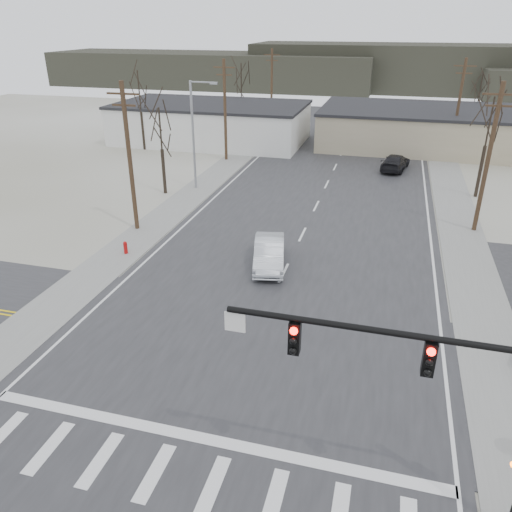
# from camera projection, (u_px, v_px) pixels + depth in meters

# --- Properties ---
(ground) EXTENTS (140.00, 140.00, 0.00)m
(ground) POSITION_uv_depth(u_px,v_px,m) (245.00, 353.00, 22.16)
(ground) COLOR silver
(ground) RESTS_ON ground
(main_road) EXTENTS (18.00, 110.00, 0.05)m
(main_road) POSITION_uv_depth(u_px,v_px,m) (305.00, 229.00, 35.22)
(main_road) COLOR #29282B
(main_road) RESTS_ON ground
(cross_road) EXTENTS (90.00, 10.00, 0.04)m
(cross_road) POSITION_uv_depth(u_px,v_px,m) (245.00, 353.00, 22.15)
(cross_road) COLOR #29282B
(cross_road) RESTS_ON ground
(sidewalk_left) EXTENTS (3.00, 90.00, 0.06)m
(sidewalk_left) POSITION_uv_depth(u_px,v_px,m) (192.00, 195.00, 42.10)
(sidewalk_left) COLOR gray
(sidewalk_left) RESTS_ON ground
(sidewalk_right) EXTENTS (3.00, 90.00, 0.06)m
(sidewalk_right) POSITION_uv_depth(u_px,v_px,m) (458.00, 219.00, 37.05)
(sidewalk_right) COLOR gray
(sidewalk_right) RESTS_ON ground
(traffic_signal_mast) EXTENTS (8.95, 0.43, 7.20)m
(traffic_signal_mast) POSITION_uv_depth(u_px,v_px,m) (468.00, 394.00, 12.87)
(traffic_signal_mast) COLOR black
(traffic_signal_mast) RESTS_ON ground
(fire_hydrant) EXTENTS (0.24, 0.24, 0.87)m
(fire_hydrant) POSITION_uv_depth(u_px,v_px,m) (126.00, 248.00, 31.37)
(fire_hydrant) COLOR #A50C0C
(fire_hydrant) RESTS_ON ground
(building_left_far) EXTENTS (22.30, 12.30, 4.50)m
(building_left_far) POSITION_uv_depth(u_px,v_px,m) (211.00, 122.00, 59.86)
(building_left_far) COLOR silver
(building_left_far) RESTS_ON ground
(building_right_far) EXTENTS (26.30, 14.30, 4.30)m
(building_right_far) POSITION_uv_depth(u_px,v_px,m) (437.00, 128.00, 57.19)
(building_right_far) COLOR tan
(building_right_far) RESTS_ON ground
(upole_left_b) EXTENTS (2.20, 0.30, 10.00)m
(upole_left_b) POSITION_uv_depth(u_px,v_px,m) (129.00, 156.00, 33.12)
(upole_left_b) COLOR #432F1F
(upole_left_b) RESTS_ON ground
(upole_left_c) EXTENTS (2.20, 0.30, 10.00)m
(upole_left_c) POSITION_uv_depth(u_px,v_px,m) (225.00, 109.00, 50.54)
(upole_left_c) COLOR #432F1F
(upole_left_c) RESTS_ON ground
(upole_left_d) EXTENTS (2.20, 0.30, 10.00)m
(upole_left_d) POSITION_uv_depth(u_px,v_px,m) (272.00, 86.00, 67.97)
(upole_left_d) COLOR #432F1F
(upole_left_d) RESTS_ON ground
(upole_right_a) EXTENTS (2.20, 0.30, 10.00)m
(upole_right_a) POSITION_uv_depth(u_px,v_px,m) (488.00, 157.00, 32.86)
(upole_right_a) COLOR #432F1F
(upole_right_a) RESTS_ON ground
(upole_right_b) EXTENTS (2.20, 0.30, 10.00)m
(upole_right_b) POSITION_uv_depth(u_px,v_px,m) (458.00, 106.00, 52.03)
(upole_right_b) COLOR #432F1F
(upole_right_b) RESTS_ON ground
(streetlight_main) EXTENTS (2.40, 0.25, 9.00)m
(streetlight_main) POSITION_uv_depth(u_px,v_px,m) (195.00, 130.00, 41.72)
(streetlight_main) COLOR gray
(streetlight_main) RESTS_ON ground
(tree_left_near) EXTENTS (3.30, 3.30, 7.35)m
(tree_left_near) POSITION_uv_depth(u_px,v_px,m) (161.00, 131.00, 40.44)
(tree_left_near) COLOR #2F241C
(tree_left_near) RESTS_ON ground
(tree_right_mid) EXTENTS (3.74, 3.74, 8.33)m
(tree_right_mid) POSITION_uv_depth(u_px,v_px,m) (489.00, 125.00, 39.29)
(tree_right_mid) COLOR #2F241C
(tree_right_mid) RESTS_ON ground
(tree_left_far) EXTENTS (3.96, 3.96, 8.82)m
(tree_left_far) POSITION_uv_depth(u_px,v_px,m) (241.00, 82.00, 62.88)
(tree_left_far) COLOR #2F241C
(tree_left_far) RESTS_ON ground
(tree_right_far) EXTENTS (3.52, 3.52, 7.84)m
(tree_right_far) POSITION_uv_depth(u_px,v_px,m) (480.00, 90.00, 61.50)
(tree_right_far) COLOR #2F241C
(tree_right_far) RESTS_ON ground
(tree_left_mid) EXTENTS (3.96, 3.96, 8.82)m
(tree_left_mid) POSITION_uv_depth(u_px,v_px,m) (139.00, 92.00, 54.33)
(tree_left_mid) COLOR #2F241C
(tree_left_mid) RESTS_ON ground
(hill_left) EXTENTS (70.00, 18.00, 7.00)m
(hill_left) POSITION_uv_depth(u_px,v_px,m) (210.00, 70.00, 109.16)
(hill_left) COLOR #333026
(hill_left) RESTS_ON ground
(hill_center) EXTENTS (80.00, 18.00, 9.00)m
(hill_center) POSITION_uv_depth(u_px,v_px,m) (451.00, 69.00, 100.30)
(hill_center) COLOR #333026
(hill_center) RESTS_ON ground
(sedan_crossing) EXTENTS (2.76, 5.22, 1.64)m
(sedan_crossing) POSITION_uv_depth(u_px,v_px,m) (269.00, 253.00, 29.68)
(sedan_crossing) COLOR #B6BBC2
(sedan_crossing) RESTS_ON main_road
(car_far_a) EXTENTS (3.03, 5.49, 1.51)m
(car_far_a) POSITION_uv_depth(u_px,v_px,m) (395.00, 162.00, 48.78)
(car_far_a) COLOR black
(car_far_a) RESTS_ON main_road
(car_far_b) EXTENTS (1.92, 3.70, 1.20)m
(car_far_b) POSITION_uv_depth(u_px,v_px,m) (353.00, 109.00, 78.84)
(car_far_b) COLOR black
(car_far_b) RESTS_ON main_road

